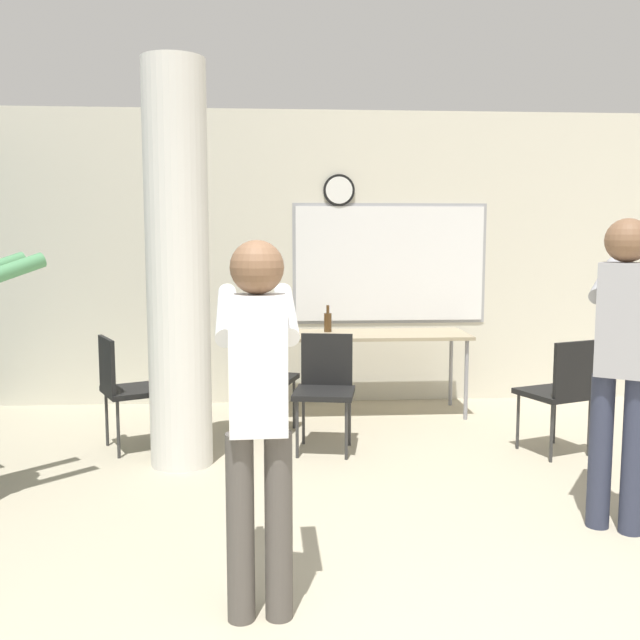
% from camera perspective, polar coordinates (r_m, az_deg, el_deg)
% --- Properties ---
extents(wall_back, '(8.00, 0.15, 2.80)m').
position_cam_1_polar(wall_back, '(6.94, 0.34, 4.94)').
color(wall_back, beige).
rests_on(wall_back, ground_plane).
extents(support_pillar, '(0.44, 0.44, 2.80)m').
position_cam_1_polar(support_pillar, '(5.04, -11.31, 4.14)').
color(support_pillar, silver).
rests_on(support_pillar, ground_plane).
extents(folding_table, '(1.87, 0.66, 0.74)m').
position_cam_1_polar(folding_table, '(6.46, 3.52, -1.48)').
color(folding_table, tan).
rests_on(folding_table, ground_plane).
extents(bottle_on_table, '(0.07, 0.07, 0.24)m').
position_cam_1_polar(bottle_on_table, '(6.52, 0.63, -0.13)').
color(bottle_on_table, '#4C3319').
rests_on(bottle_on_table, folding_table).
extents(chair_table_left, '(0.56, 0.56, 0.87)m').
position_cam_1_polar(chair_table_left, '(5.80, -4.52, -4.29)').
color(chair_table_left, black).
rests_on(chair_table_left, ground_plane).
extents(chair_table_front, '(0.51, 0.51, 0.87)m').
position_cam_1_polar(chair_table_front, '(5.41, 0.41, -5.07)').
color(chair_table_front, black).
rests_on(chair_table_front, ground_plane).
extents(chair_near_pillar, '(0.59, 0.59, 0.87)m').
position_cam_1_polar(chair_near_pillar, '(5.58, -15.30, -4.94)').
color(chair_near_pillar, black).
rests_on(chair_near_pillar, ground_plane).
extents(chair_mid_room, '(0.57, 0.57, 0.87)m').
position_cam_1_polar(chair_mid_room, '(5.55, 18.76, -5.13)').
color(chair_mid_room, black).
rests_on(chair_mid_room, ground_plane).
extents(person_playing_front, '(0.36, 0.63, 1.60)m').
position_cam_1_polar(person_playing_front, '(2.97, -4.98, -6.39)').
color(person_playing_front, '#514C47').
rests_on(person_playing_front, ground_plane).
extents(person_playing_side, '(0.61, 0.70, 1.71)m').
position_cam_1_polar(person_playing_side, '(4.19, 23.07, -2.18)').
color(person_playing_side, '#2D3347').
rests_on(person_playing_side, ground_plane).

